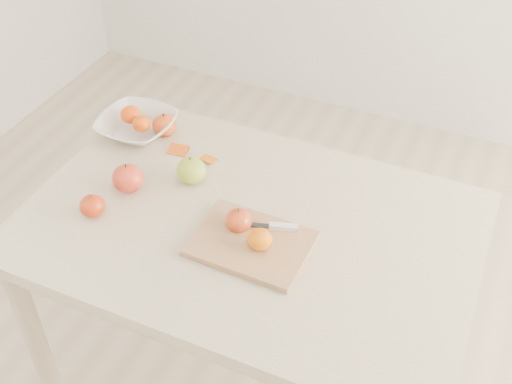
% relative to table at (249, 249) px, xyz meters
% --- Properties ---
extents(ground, '(3.50, 3.50, 0.00)m').
position_rel_table_xyz_m(ground, '(0.00, 0.00, -0.65)').
color(ground, '#C6B293').
rests_on(ground, ground).
extents(table, '(1.20, 0.80, 0.75)m').
position_rel_table_xyz_m(table, '(0.00, 0.00, 0.00)').
color(table, beige).
rests_on(table, ground).
extents(cutting_board, '(0.30, 0.22, 0.02)m').
position_rel_table_xyz_m(cutting_board, '(0.04, -0.07, 0.11)').
color(cutting_board, '#AB8255').
rests_on(cutting_board, table).
extents(board_tangerine, '(0.06, 0.06, 0.05)m').
position_rel_table_xyz_m(board_tangerine, '(0.07, -0.08, 0.14)').
color(board_tangerine, orange).
rests_on(board_tangerine, cutting_board).
extents(fruit_bowl, '(0.23, 0.23, 0.06)m').
position_rel_table_xyz_m(fruit_bowl, '(-0.49, 0.23, 0.13)').
color(fruit_bowl, white).
rests_on(fruit_bowl, table).
extents(bowl_tangerine_near, '(0.06, 0.06, 0.06)m').
position_rel_table_xyz_m(bowl_tangerine_near, '(-0.51, 0.24, 0.16)').
color(bowl_tangerine_near, '#CD4507').
rests_on(bowl_tangerine_near, fruit_bowl).
extents(bowl_tangerine_far, '(0.06, 0.06, 0.05)m').
position_rel_table_xyz_m(bowl_tangerine_far, '(-0.46, 0.22, 0.15)').
color(bowl_tangerine_far, '#E85008').
rests_on(bowl_tangerine_far, fruit_bowl).
extents(orange_peel_a, '(0.06, 0.05, 0.01)m').
position_rel_table_xyz_m(orange_peel_a, '(-0.32, 0.20, 0.10)').
color(orange_peel_a, '#CE4B0E').
rests_on(orange_peel_a, table).
extents(orange_peel_b, '(0.05, 0.04, 0.01)m').
position_rel_table_xyz_m(orange_peel_b, '(-0.22, 0.20, 0.10)').
color(orange_peel_b, '#D0690E').
rests_on(orange_peel_b, table).
extents(paring_knife, '(0.17, 0.07, 0.01)m').
position_rel_table_xyz_m(paring_knife, '(0.09, -0.00, 0.12)').
color(paring_knife, white).
rests_on(paring_knife, cutting_board).
extents(apple_green, '(0.08, 0.08, 0.08)m').
position_rel_table_xyz_m(apple_green, '(-0.22, 0.09, 0.14)').
color(apple_green, olive).
rests_on(apple_green, table).
extents(apple_red_a, '(0.08, 0.08, 0.07)m').
position_rel_table_xyz_m(apple_red_a, '(-0.41, 0.26, 0.13)').
color(apple_red_a, maroon).
rests_on(apple_red_a, table).
extents(apple_red_d, '(0.07, 0.07, 0.06)m').
position_rel_table_xyz_m(apple_red_d, '(-0.40, -0.14, 0.13)').
color(apple_red_d, '#8F0A08').
rests_on(apple_red_d, table).
extents(apple_red_b, '(0.09, 0.09, 0.08)m').
position_rel_table_xyz_m(apple_red_b, '(-0.36, -0.01, 0.14)').
color(apple_red_b, maroon).
rests_on(apple_red_b, table).
extents(apple_red_e, '(0.07, 0.07, 0.06)m').
position_rel_table_xyz_m(apple_red_e, '(-0.01, -0.03, 0.13)').
color(apple_red_e, maroon).
rests_on(apple_red_e, table).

